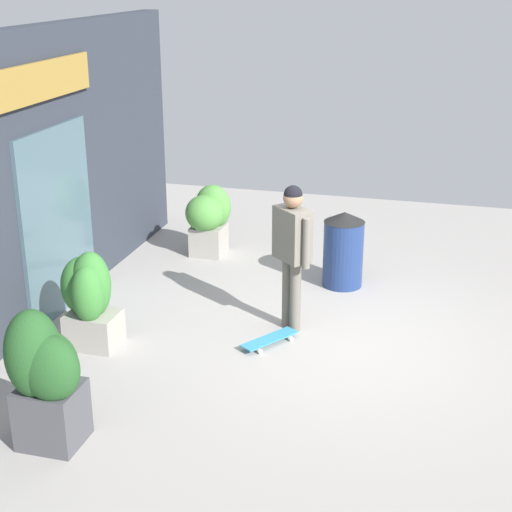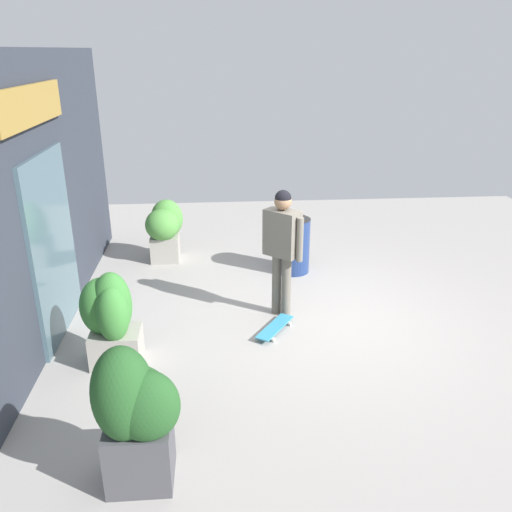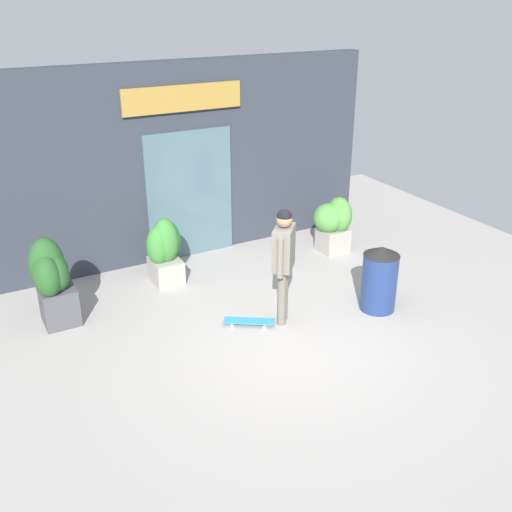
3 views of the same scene
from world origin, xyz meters
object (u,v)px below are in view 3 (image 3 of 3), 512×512
planter_box_right (52,279)px  skateboarder (284,254)px  trash_bin (380,278)px  planter_box_mid (164,247)px  planter_box_left (333,222)px  skateboard (249,321)px

planter_box_right → skateboarder: bearing=-27.9°
planter_box_right → trash_bin: 4.86m
planter_box_mid → trash_bin: size_ratio=1.09×
planter_box_mid → trash_bin: planter_box_mid is taller
skateboarder → planter_box_right: 3.36m
skateboarder → trash_bin: skateboarder is taller
skateboarder → trash_bin: size_ratio=1.70×
planter_box_left → planter_box_mid: bearing=173.6°
skateboard → trash_bin: trash_bin is taller
planter_box_left → planter_box_right: bearing=-177.8°
planter_box_left → trash_bin: planter_box_left is taller
trash_bin → planter_box_mid: bearing=135.3°
planter_box_right → trash_bin: bearing=-23.6°
planter_box_left → trash_bin: bearing=-107.3°
skateboarder → planter_box_mid: (-1.03, 2.12, -0.49)m
skateboarder → skateboard: (-0.49, 0.14, -1.04)m
skateboarder → skateboard: skateboarder is taller
planter_box_left → planter_box_right: size_ratio=0.79×
planter_box_left → planter_box_mid: (-3.19, 0.36, 0.02)m
skateboard → planter_box_right: bearing=3.7°
planter_box_right → planter_box_left: bearing=2.2°
planter_box_right → planter_box_mid: (1.92, 0.55, -0.12)m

